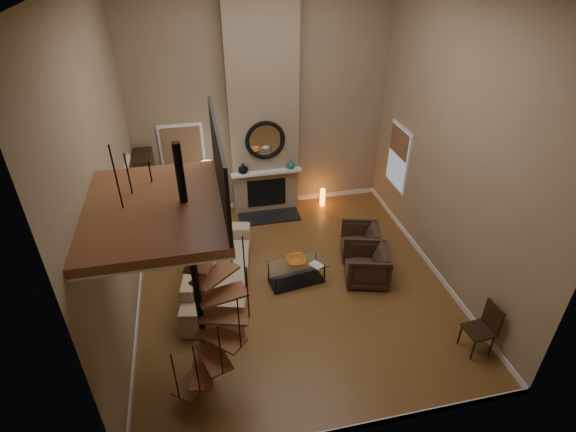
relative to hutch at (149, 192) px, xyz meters
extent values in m
cube|color=olive|center=(2.77, -2.77, -0.95)|extent=(6.00, 6.50, 0.01)
cube|color=#998263|center=(2.77, 0.48, 1.80)|extent=(6.00, 0.02, 5.50)
cube|color=#998263|center=(2.77, -6.02, 1.80)|extent=(6.00, 0.02, 5.50)
cube|color=#998263|center=(-0.23, -2.77, 1.80)|extent=(0.02, 6.50, 5.50)
cube|color=#998263|center=(5.77, -2.77, 1.80)|extent=(0.02, 6.50, 5.50)
cube|color=white|center=(2.77, 0.47, -0.89)|extent=(6.00, 0.02, 0.12)
cube|color=white|center=(2.77, -6.01, -0.89)|extent=(6.00, 0.02, 0.12)
cube|color=white|center=(-0.22, -2.77, -0.89)|extent=(0.02, 6.50, 0.12)
cube|color=white|center=(5.76, -2.77, -0.89)|extent=(0.02, 6.50, 0.12)
cube|color=#917A5E|center=(2.77, 0.29, 1.80)|extent=(1.60, 0.38, 5.50)
cube|color=black|center=(2.77, -0.20, -0.93)|extent=(1.50, 0.60, 0.04)
cube|color=black|center=(2.77, 0.09, -0.40)|extent=(0.95, 0.02, 0.72)
cube|color=white|center=(2.77, 0.01, 0.20)|extent=(1.70, 0.18, 0.06)
torus|color=black|center=(2.77, 0.07, 1.00)|extent=(0.94, 0.10, 0.94)
cylinder|color=white|center=(2.77, 0.08, 1.00)|extent=(0.80, 0.01, 0.80)
imported|color=black|center=(2.22, 0.05, 0.35)|extent=(0.24, 0.24, 0.25)
imported|color=#195959|center=(3.37, 0.05, 0.33)|extent=(0.20, 0.20, 0.21)
cube|color=white|center=(0.87, 0.46, 0.65)|extent=(1.02, 0.04, 1.52)
cube|color=#8C9EB2|center=(0.87, 0.44, 0.65)|extent=(0.90, 0.01, 1.40)
cube|color=#8A5F3D|center=(0.87, 0.42, 0.86)|extent=(0.90, 0.01, 0.98)
cube|color=white|center=(5.75, -0.77, 0.65)|extent=(0.04, 1.02, 1.52)
cube|color=#8C9EB2|center=(5.72, -0.77, 0.65)|extent=(0.01, 0.90, 1.40)
cube|color=#8A5F3D|center=(5.71, -0.77, 1.03)|extent=(0.01, 0.90, 0.63)
cube|color=white|center=(-0.20, -0.97, 0.10)|extent=(0.06, 1.05, 2.16)
cube|color=black|center=(-0.17, -0.97, 0.07)|extent=(0.05, 0.90, 2.05)
cube|color=#8C9EB2|center=(-0.14, -0.97, 0.50)|extent=(0.01, 0.60, 0.90)
cube|color=brown|center=(0.62, -4.57, 2.23)|extent=(1.70, 2.20, 0.12)
cube|color=white|center=(0.62, -4.57, 2.16)|extent=(1.70, 2.20, 0.03)
cube|color=black|center=(1.44, -4.57, 2.76)|extent=(0.04, 2.20, 0.94)
cylinder|color=black|center=(0.97, -4.57, 1.06)|extent=(0.10, 0.10, 4.02)
cube|color=brown|center=(0.74, -4.85, -0.69)|extent=(0.71, 0.78, 0.04)
cylinder|color=black|center=(0.52, -5.14, -0.22)|extent=(0.02, 0.02, 0.94)
cube|color=brown|center=(0.90, -4.92, -0.43)|extent=(0.46, 0.77, 0.04)
cylinder|color=black|center=(0.84, -5.28, 0.04)|extent=(0.02, 0.02, 0.94)
cube|color=brown|center=(1.08, -4.91, -0.17)|extent=(0.55, 0.79, 0.04)
cylinder|color=black|center=(1.19, -5.25, 0.30)|extent=(0.02, 0.02, 0.94)
cube|color=brown|center=(1.22, -4.82, 0.09)|extent=(0.75, 0.74, 0.04)
cylinder|color=black|center=(1.48, -5.07, 0.56)|extent=(0.02, 0.02, 0.94)
cube|color=brown|center=(1.31, -4.67, 0.35)|extent=(0.79, 0.53, 0.04)
cylinder|color=black|center=(1.66, -4.77, 0.82)|extent=(0.02, 0.02, 0.94)
cube|color=brown|center=(1.32, -4.49, 0.61)|extent=(0.77, 0.48, 0.04)
cylinder|color=black|center=(1.67, -4.42, 1.08)|extent=(0.02, 0.02, 0.94)
cube|color=brown|center=(1.24, -4.34, 0.87)|extent=(0.77, 0.72, 0.04)
cylinder|color=black|center=(1.52, -4.11, 1.34)|extent=(0.02, 0.02, 0.94)
cube|color=brown|center=(1.10, -4.24, 1.13)|extent=(0.58, 0.79, 0.04)
cylinder|color=black|center=(1.24, -3.90, 1.60)|extent=(0.02, 0.02, 0.94)
cube|color=brown|center=(0.93, -4.21, 1.39)|extent=(0.41, 0.75, 0.04)
cylinder|color=black|center=(0.89, -3.85, 1.86)|extent=(0.02, 0.02, 0.94)
cube|color=brown|center=(0.76, -4.27, 1.65)|extent=(0.68, 0.79, 0.04)
cylinder|color=black|center=(0.56, -3.97, 2.12)|extent=(0.02, 0.02, 0.94)
cube|color=brown|center=(0.65, -4.40, 1.91)|extent=(0.80, 0.64, 0.04)
cylinder|color=black|center=(0.33, -4.23, 2.38)|extent=(0.02, 0.02, 0.94)
cube|color=brown|center=(0.61, -4.57, 2.17)|extent=(0.72, 0.34, 0.04)
cylinder|color=black|center=(0.25, -4.57, 2.64)|extent=(0.02, 0.02, 0.94)
cube|color=black|center=(0.00, 0.00, 0.00)|extent=(0.40, 0.85, 1.90)
imported|color=tan|center=(1.34, -2.43, -0.55)|extent=(1.64, 3.05, 0.84)
imported|color=#3B281B|center=(4.50, -2.15, -0.60)|extent=(0.99, 0.98, 0.74)
imported|color=#3B281B|center=(4.35, -2.93, -0.60)|extent=(1.06, 1.04, 0.79)
cube|color=silver|center=(2.87, -2.68, -0.51)|extent=(1.25, 0.76, 0.02)
cube|color=black|center=(2.87, -2.68, -0.92)|extent=(1.14, 0.64, 0.01)
cylinder|color=black|center=(2.39, -2.98, -0.73)|extent=(0.03, 0.03, 0.43)
cylinder|color=black|center=(3.42, -2.83, -0.73)|extent=(0.03, 0.03, 0.43)
cylinder|color=black|center=(2.32, -2.54, -0.73)|extent=(0.03, 0.03, 0.43)
cylinder|color=black|center=(3.35, -2.39, -0.73)|extent=(0.03, 0.03, 0.43)
imported|color=#C96F23|center=(2.87, -2.63, -0.45)|extent=(0.41, 0.41, 0.10)
imported|color=gray|center=(3.22, -2.83, -0.49)|extent=(0.30, 0.32, 0.03)
cylinder|color=black|center=(1.37, -0.40, -0.93)|extent=(0.38, 0.38, 0.03)
cylinder|color=black|center=(1.37, -0.40, -0.15)|extent=(0.04, 0.04, 1.62)
cylinder|color=#F2E5C6|center=(1.37, -0.40, 0.60)|extent=(0.42, 0.42, 0.33)
cylinder|color=orange|center=(4.21, 0.07, -0.70)|extent=(0.13, 0.13, 0.47)
cube|color=black|center=(5.42, -5.04, -0.51)|extent=(0.44, 0.44, 0.05)
cube|color=black|center=(5.63, -5.03, -0.25)|extent=(0.07, 0.40, 0.49)
cylinder|color=black|center=(5.26, -5.23, -0.74)|extent=(0.04, 0.04, 0.40)
cylinder|color=black|center=(5.62, -5.21, -0.74)|extent=(0.04, 0.04, 0.40)
cylinder|color=black|center=(5.23, -4.87, -0.74)|extent=(0.04, 0.04, 0.40)
cylinder|color=black|center=(5.59, -4.85, -0.74)|extent=(0.04, 0.04, 0.40)
camera|label=1|loc=(1.19, -9.49, 5.12)|focal=28.04mm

